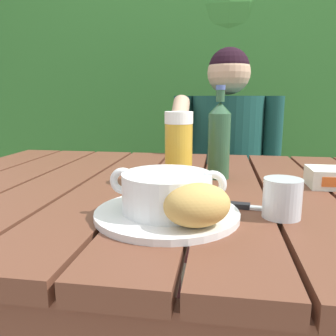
% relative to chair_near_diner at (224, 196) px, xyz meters
% --- Properties ---
extents(dining_table, '(1.34, 0.96, 0.76)m').
position_rel_chair_near_diner_xyz_m(dining_table, '(-0.15, -0.92, 0.20)').
color(dining_table, brown).
rests_on(dining_table, ground_plane).
extents(hedge_backdrop, '(3.20, 0.96, 2.04)m').
position_rel_chair_near_diner_xyz_m(hedge_backdrop, '(-0.12, 0.95, 0.58)').
color(hedge_backdrop, '#32702D').
rests_on(hedge_backdrop, ground_plane).
extents(chair_near_diner, '(0.45, 0.48, 0.96)m').
position_rel_chair_near_diner_xyz_m(chair_near_diner, '(0.00, 0.00, 0.00)').
color(chair_near_diner, brown).
rests_on(chair_near_diner, ground_plane).
extents(person_eating, '(0.48, 0.47, 1.19)m').
position_rel_chair_near_diner_xyz_m(person_eating, '(-0.00, -0.20, 0.23)').
color(person_eating, '#143F37').
rests_on(person_eating, ground_plane).
extents(serving_plate, '(0.26, 0.26, 0.01)m').
position_rel_chair_near_diner_xyz_m(serving_plate, '(-0.12, -1.16, 0.30)').
color(serving_plate, white).
rests_on(serving_plate, dining_table).
extents(soup_bowl, '(0.21, 0.16, 0.08)m').
position_rel_chair_near_diner_xyz_m(soup_bowl, '(-0.12, -1.16, 0.34)').
color(soup_bowl, white).
rests_on(soup_bowl, serving_plate).
extents(bread_roll, '(0.14, 0.12, 0.07)m').
position_rel_chair_near_diner_xyz_m(bread_roll, '(-0.06, -1.23, 0.34)').
color(bread_roll, tan).
rests_on(bread_roll, serving_plate).
extents(beer_glass, '(0.07, 0.07, 0.18)m').
position_rel_chair_near_diner_xyz_m(beer_glass, '(-0.13, -0.91, 0.38)').
color(beer_glass, gold).
rests_on(beer_glass, dining_table).
extents(beer_bottle, '(0.06, 0.06, 0.25)m').
position_rel_chair_near_diner_xyz_m(beer_bottle, '(-0.03, -0.83, 0.39)').
color(beer_bottle, '#2D5334').
rests_on(beer_bottle, dining_table).
extents(water_glass_small, '(0.07, 0.07, 0.07)m').
position_rel_chair_near_diner_xyz_m(water_glass_small, '(0.08, -1.13, 0.33)').
color(water_glass_small, silver).
rests_on(water_glass_small, dining_table).
extents(butter_tub, '(0.13, 0.10, 0.05)m').
position_rel_chair_near_diner_xyz_m(butter_tub, '(0.25, -0.89, 0.31)').
color(butter_tub, white).
rests_on(butter_tub, dining_table).
extents(table_knife, '(0.15, 0.04, 0.01)m').
position_rel_chair_near_diner_xyz_m(table_knife, '(0.03, -1.09, 0.29)').
color(table_knife, silver).
rests_on(table_knife, dining_table).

